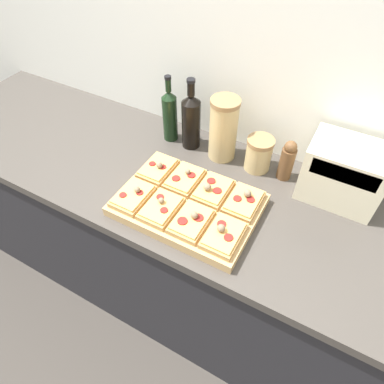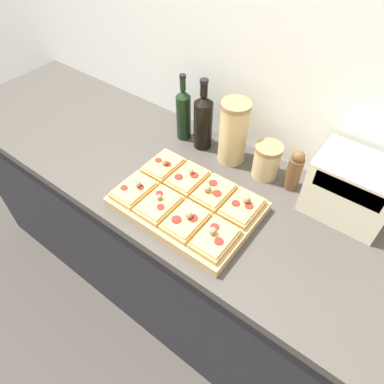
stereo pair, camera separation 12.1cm
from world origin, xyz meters
TOP-DOWN VIEW (x-y plane):
  - ground_plane at (0.00, 0.00)m, footprint 12.00×12.00m
  - wall_back at (0.00, 0.67)m, footprint 6.00×0.06m
  - kitchen_counter at (0.00, 0.32)m, footprint 2.63×0.67m
  - cutting_board at (0.02, 0.20)m, footprint 0.49×0.34m
  - pizza_slice_back_left at (-0.16, 0.28)m, footprint 0.11×0.15m
  - pizza_slice_back_midleft at (-0.04, 0.28)m, footprint 0.11×0.15m
  - pizza_slice_back_midright at (0.08, 0.28)m, footprint 0.11×0.15m
  - pizza_slice_back_right at (0.20, 0.28)m, footprint 0.11×0.15m
  - pizza_slice_front_left at (-0.16, 0.12)m, footprint 0.11×0.15m
  - pizza_slice_front_midleft at (-0.04, 0.12)m, footprint 0.11×0.15m
  - pizza_slice_front_midright at (0.08, 0.12)m, footprint 0.11×0.15m
  - pizza_slice_front_right at (0.20, 0.12)m, footprint 0.11×0.15m
  - olive_oil_bottle at (-0.25, 0.52)m, footprint 0.06×0.06m
  - wine_bottle at (-0.14, 0.52)m, footprint 0.08×0.08m
  - grain_jar_tall at (0.00, 0.52)m, footprint 0.11×0.11m
  - grain_jar_short at (0.16, 0.52)m, footprint 0.11×0.11m
  - pepper_mill at (0.27, 0.52)m, footprint 0.06×0.06m
  - toaster_oven at (0.47, 0.52)m, footprint 0.29×0.19m

SIDE VIEW (x-z plane):
  - ground_plane at x=0.00m, z-range 0.00..0.00m
  - kitchen_counter at x=0.00m, z-range 0.00..0.93m
  - cutting_board at x=0.02m, z-range 0.93..0.97m
  - pizza_slice_front_midleft at x=-0.04m, z-range 0.96..1.01m
  - pizza_slice_back_midleft at x=-0.04m, z-range 0.96..1.01m
  - pizza_slice_front_left at x=-0.16m, z-range 0.96..1.01m
  - pizza_slice_back_left at x=-0.16m, z-range 0.96..1.01m
  - pizza_slice_front_midright at x=0.08m, z-range 0.95..1.01m
  - pizza_slice_front_right at x=0.20m, z-range 0.95..1.01m
  - pizza_slice_back_right at x=0.20m, z-range 0.95..1.01m
  - pizza_slice_back_midright at x=0.08m, z-range 0.95..1.01m
  - grain_jar_short at x=0.16m, z-range 0.93..1.07m
  - pepper_mill at x=0.27m, z-range 0.93..1.10m
  - toaster_oven at x=0.47m, z-range 0.93..1.15m
  - olive_oil_bottle at x=-0.25m, z-range 0.90..1.20m
  - wine_bottle at x=-0.14m, z-range 0.90..1.21m
  - grain_jar_tall at x=0.00m, z-range 0.93..1.19m
  - wall_back at x=0.00m, z-range 0.00..2.50m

